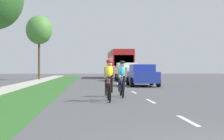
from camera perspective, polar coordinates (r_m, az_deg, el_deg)
The scene contains 10 objects.
ground_plane at distance 24.93m, azimuth 1.71°, elevation -2.60°, with size 120.00×120.00×0.00m, color #4C4C4F.
grass_verge at distance 24.97m, azimuth -9.96°, elevation -2.59°, with size 2.73×70.00×0.01m, color #2D6026.
sidewalk_concrete at distance 25.30m, azimuth -14.82°, elevation -2.56°, with size 1.58×70.00×0.10m, color #B2ADA3.
lane_markings_center at distance 28.91m, azimuth 0.96°, elevation -2.20°, with size 0.12×52.71×0.01m.
cyclist_lead at distance 13.55m, azimuth -0.47°, elevation -1.57°, with size 0.42×1.72×1.58m.
cyclist_trailing at distance 15.70m, azimuth 1.56°, elevation -1.32°, with size 0.42×1.72×1.58m.
sedan_blue at distance 25.41m, azimuth 4.81°, elevation -0.81°, with size 1.98×4.30×1.52m.
suv_white at distance 35.35m, azimuth 2.29°, elevation -0.23°, with size 2.15×4.70×1.79m.
bus_red at distance 46.86m, azimuth 1.21°, elevation 1.15°, with size 2.78×11.60×3.48m.
street_tree_far at distance 40.44m, azimuth -11.45°, elevation 6.19°, with size 2.86×2.86×7.03m.
Camera 1 is at (-2.35, -4.79, 1.24)m, focal length 57.87 mm.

